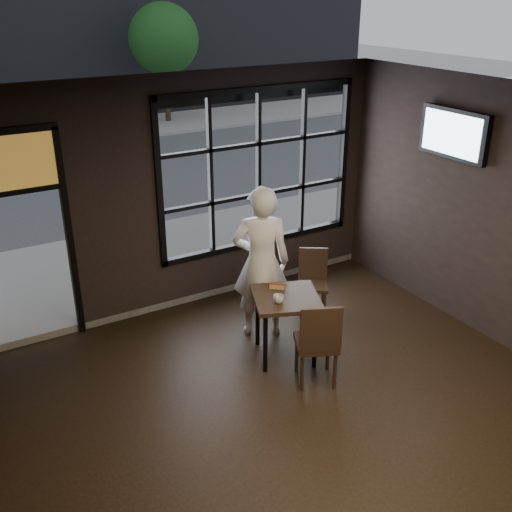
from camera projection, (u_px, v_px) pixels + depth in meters
floor at (334, 453)px, 5.83m from camera, size 6.00×7.00×0.02m
ceiling at (357, 121)px, 4.51m from camera, size 6.00×7.00×0.02m
window_frame at (258, 169)px, 8.40m from camera, size 3.06×0.12×2.28m
stained_transom at (3, 163)px, 6.65m from camera, size 1.20×0.06×0.70m
cafe_table at (286, 326)px, 7.20m from camera, size 0.99×0.99×0.82m
chair_near at (316, 340)px, 6.69m from camera, size 0.61×0.61×1.05m
chair_window at (313, 283)px, 8.14m from camera, size 0.54×0.54×0.90m
man at (261, 263)px, 7.46m from camera, size 0.86×0.75×2.00m
hotdog at (277, 286)px, 7.20m from camera, size 0.21×0.19×0.06m
cup at (278, 299)px, 6.87m from camera, size 0.17×0.17×0.10m
tv at (454, 134)px, 7.45m from camera, size 0.12×1.06×0.62m
navy_car at (46, 131)px, 15.11m from camera, size 4.52×1.96×1.45m
tree_right at (164, 39)px, 18.79m from camera, size 2.20×2.20×3.76m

